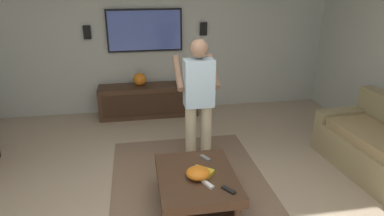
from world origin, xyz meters
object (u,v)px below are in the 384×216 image
object	(u,v)px
tv	(145,30)
wall_speaker_left	(203,29)
bowl	(198,173)
wall_speaker_right	(87,32)
remote_white	(208,184)
person_standing	(198,96)
book	(202,172)
coffee_table	(197,183)
media_console	(149,101)
vase_round	(140,79)
remote_grey	(205,158)
remote_black	(228,190)

from	to	relation	value
tv	wall_speaker_left	size ratio (longest dim) A/B	5.80
bowl	wall_speaker_right	size ratio (longest dim) A/B	1.10
remote_white	wall_speaker_right	xyz separation A→B (m)	(3.15, 1.38, 1.04)
person_standing	book	bearing A→B (deg)	170.77
wall_speaker_right	coffee_table	bearing A→B (deg)	-155.93
wall_speaker_right	bowl	bearing A→B (deg)	-156.35
wall_speaker_left	wall_speaker_right	size ratio (longest dim) A/B	1.00
wall_speaker_left	wall_speaker_right	bearing A→B (deg)	90.00
media_console	person_standing	distance (m)	1.98
book	bowl	bearing A→B (deg)	-87.94
media_console	remote_white	world-z (taller)	media_console
bowl	wall_speaker_right	distance (m)	3.42
tv	bowl	distance (m)	3.17
book	wall_speaker_left	size ratio (longest dim) A/B	1.00
tv	remote_white	world-z (taller)	tv
bowl	wall_speaker_right	world-z (taller)	wall_speaker_right
wall_speaker_left	book	bearing A→B (deg)	168.35
media_console	person_standing	world-z (taller)	person_standing
remote_white	vase_round	world-z (taller)	vase_round
tv	coffee_table	bearing A→B (deg)	7.07
coffee_table	tv	xyz separation A→B (m)	(2.93, 0.36, 1.16)
media_console	book	world-z (taller)	media_console
coffee_table	bowl	size ratio (longest dim) A/B	4.14
remote_grey	vase_round	distance (m)	2.52
remote_white	remote_grey	bearing A→B (deg)	-34.71
person_standing	remote_black	size ratio (longest dim) A/B	10.93
person_standing	wall_speaker_right	distance (m)	2.58
remote_grey	wall_speaker_right	bearing A→B (deg)	-0.08
remote_white	book	world-z (taller)	book
bowl	vase_round	size ratio (longest dim) A/B	1.10
person_standing	media_console	bearing A→B (deg)	16.17
wall_speaker_right	remote_white	bearing A→B (deg)	-156.26
bowl	remote_white	size ratio (longest dim) A/B	1.61
tv	remote_grey	size ratio (longest dim) A/B	8.51
person_standing	wall_speaker_left	world-z (taller)	person_standing
bowl	remote_white	world-z (taller)	bowl
book	remote_grey	bearing A→B (deg)	111.36
tv	remote_white	distance (m)	3.33
media_console	vase_round	xyz separation A→B (m)	(0.04, 0.14, 0.39)
remote_grey	vase_round	bearing A→B (deg)	-14.10
tv	wall_speaker_left	bearing A→B (deg)	90.74
book	vase_round	bearing A→B (deg)	141.43
remote_white	book	bearing A→B (deg)	-21.80
person_standing	vase_round	distance (m)	1.97
remote_white	wall_speaker_left	world-z (taller)	wall_speaker_left
media_console	wall_speaker_left	world-z (taller)	wall_speaker_left
media_console	tv	distance (m)	1.21
media_console	book	xyz separation A→B (m)	(-2.67, -0.42, 0.14)
coffee_table	remote_grey	size ratio (longest dim) A/B	6.67
remote_black	book	world-z (taller)	book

